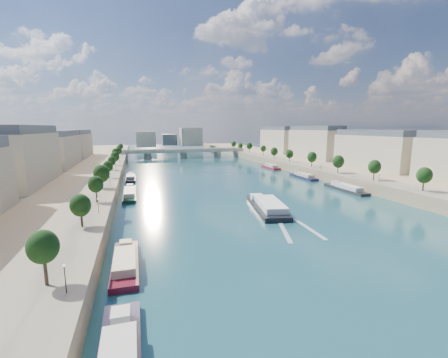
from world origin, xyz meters
TOP-DOWN VIEW (x-y plane):
  - ground at (0.00, 100.00)m, footprint 700.00×700.00m
  - quay_left at (-72.00, 100.00)m, footprint 44.00×520.00m
  - quay_right at (72.00, 100.00)m, footprint 44.00×520.00m
  - pave_left at (-57.00, 100.00)m, footprint 14.00×520.00m
  - pave_right at (57.00, 100.00)m, footprint 14.00×520.00m
  - trees_left at (-55.00, 102.00)m, footprint 4.80×268.80m
  - trees_right at (55.00, 110.00)m, footprint 4.80×268.80m
  - lamps_left at (-52.50, 90.00)m, footprint 0.36×200.36m
  - lamps_right at (52.50, 105.00)m, footprint 0.36×200.36m
  - buildings_left at (-85.00, 112.00)m, footprint 16.00×226.00m
  - buildings_right at (85.00, 112.00)m, footprint 16.00×226.00m
  - skyline at (3.19, 319.52)m, footprint 79.00×42.00m
  - bridge at (0.00, 220.74)m, footprint 112.00×12.00m
  - tour_barge at (-0.55, 37.35)m, footprint 13.92×30.79m
  - wake at (-0.55, 20.80)m, footprint 12.41×26.02m
  - moored_barges_left at (-45.50, 43.78)m, footprint 5.00×154.99m
  - moored_barges_right at (45.50, 65.50)m, footprint 5.00×162.63m

SIDE VIEW (x-z plane):
  - ground at x=0.00m, z-range 0.00..0.00m
  - wake at x=-0.55m, z-range 0.00..0.04m
  - moored_barges_left at x=-45.50m, z-range -0.96..2.64m
  - moored_barges_right at x=45.50m, z-range -0.96..2.64m
  - tour_barge at x=-0.55m, z-range -0.86..3.18m
  - quay_left at x=-72.00m, z-range 0.00..5.00m
  - quay_right at x=72.00m, z-range 0.00..5.00m
  - pave_left at x=-57.00m, z-range 5.00..5.10m
  - pave_right at x=57.00m, z-range 5.00..5.10m
  - bridge at x=0.00m, z-range 1.01..9.16m
  - lamps_left at x=-52.50m, z-range 5.64..9.92m
  - lamps_right at x=52.50m, z-range 5.64..9.92m
  - trees_left at x=-55.00m, z-range 6.35..14.61m
  - trees_right at x=55.00m, z-range 6.35..14.61m
  - skyline at x=3.19m, z-range 3.66..25.66m
  - buildings_left at x=-85.00m, z-range 4.85..28.05m
  - buildings_right at x=85.00m, z-range 4.85..28.05m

